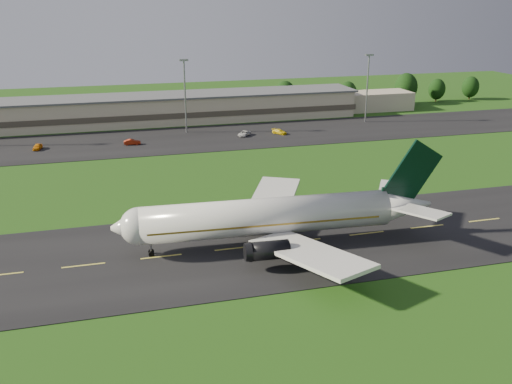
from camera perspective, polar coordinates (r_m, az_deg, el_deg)
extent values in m
plane|color=#1E4812|center=(87.00, -2.21, -5.71)|extent=(360.00, 360.00, 0.00)
cube|color=black|center=(86.98, -2.21, -5.68)|extent=(220.00, 30.00, 0.10)
cube|color=black|center=(154.44, -8.35, 5.16)|extent=(260.00, 30.00, 0.10)
cylinder|color=silver|center=(86.32, 1.07, -2.44)|extent=(38.26, 7.76, 5.60)
sphere|color=silver|center=(84.36, -11.62, -3.37)|extent=(5.60, 5.60, 5.60)
cone|color=silver|center=(84.40, -12.98, -3.46)|extent=(4.30, 5.60, 5.38)
cone|color=silver|center=(93.71, 14.61, -1.32)|extent=(9.30, 5.99, 5.49)
cube|color=olive|center=(86.34, 0.75, -2.68)|extent=(35.27, 7.63, 0.28)
cube|color=black|center=(84.16, -12.06, -3.05)|extent=(2.17, 3.11, 0.65)
cube|color=silver|center=(78.02, 5.42, -6.14)|extent=(13.26, 20.22, 2.20)
cube|color=silver|center=(97.63, 1.62, -0.81)|extent=(14.92, 20.07, 2.20)
cube|color=silver|center=(89.26, 16.05, -1.86)|extent=(7.19, 9.40, 0.91)
cube|color=silver|center=(97.64, 13.37, 0.16)|extent=(7.83, 9.34, 0.91)
cube|color=black|center=(92.47, 13.86, -0.35)|extent=(5.02, 0.84, 3.00)
cube|color=black|center=(92.46, 15.44, 1.93)|extent=(9.44, 0.99, 10.55)
cylinder|color=black|center=(79.58, 1.31, -5.85)|extent=(5.75, 3.02, 2.70)
cylinder|color=black|center=(94.01, -0.92, -1.85)|extent=(5.75, 3.02, 2.70)
cube|color=#C2B194|center=(176.96, -9.41, 8.16)|extent=(120.00, 15.00, 8.00)
cube|color=#4C4438|center=(177.11, -9.40, 7.91)|extent=(121.00, 15.40, 1.60)
cube|color=#595B60|center=(176.25, -9.49, 9.49)|extent=(122.00, 16.00, 0.50)
cube|color=#C2B194|center=(198.61, 11.27, 8.92)|extent=(28.00, 11.00, 6.00)
cylinder|color=gray|center=(160.88, -7.10, 9.38)|extent=(0.44, 0.44, 20.00)
cube|color=gray|center=(159.55, -7.25, 12.96)|extent=(2.40, 1.20, 0.50)
cylinder|color=gray|center=(177.19, 11.05, 10.05)|extent=(0.44, 0.44, 20.00)
cube|color=gray|center=(175.98, 11.26, 13.30)|extent=(2.40, 1.20, 0.50)
cylinder|color=black|center=(186.92, -21.10, 6.88)|extent=(0.56, 0.56, 2.58)
ellipsoid|color=black|center=(186.36, -21.22, 7.82)|extent=(6.01, 6.01, 7.52)
cylinder|color=black|center=(195.97, 2.90, 8.68)|extent=(0.56, 0.56, 3.04)
ellipsoid|color=black|center=(195.34, 2.92, 9.76)|extent=(7.10, 7.10, 8.87)
cylinder|color=black|center=(203.95, 9.10, 8.83)|extent=(0.56, 0.56, 2.73)
ellipsoid|color=black|center=(203.40, 9.15, 9.76)|extent=(6.36, 6.36, 7.95)
cylinder|color=black|center=(213.05, 14.68, 8.98)|extent=(0.56, 0.56, 3.44)
ellipsoid|color=black|center=(212.41, 14.77, 10.10)|extent=(8.03, 8.03, 10.03)
cylinder|color=black|center=(221.62, 17.56, 8.97)|extent=(0.56, 0.56, 2.59)
ellipsoid|color=black|center=(221.14, 17.64, 9.78)|extent=(6.05, 6.05, 7.57)
cylinder|color=black|center=(230.27, 20.56, 9.01)|extent=(0.56, 0.56, 2.67)
ellipsoid|color=black|center=(229.80, 20.65, 9.81)|extent=(6.24, 6.24, 7.79)
imported|color=orange|center=(152.94, -21.01, 4.25)|extent=(2.41, 4.39, 1.41)
imported|color=maroon|center=(151.01, -12.28, 4.91)|extent=(4.35, 1.70, 1.41)
imported|color=silver|center=(157.31, -1.19, 5.88)|extent=(4.71, 5.20, 1.34)
imported|color=yellow|center=(159.60, 2.37, 6.05)|extent=(4.10, 4.65, 1.29)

